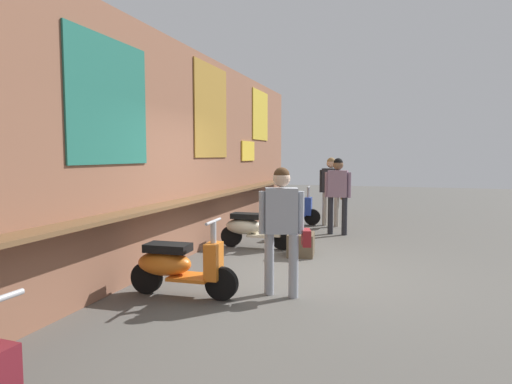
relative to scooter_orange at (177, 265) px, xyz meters
The scene contains 9 objects.
ground_plane 1.86m from the scooter_orange, 36.41° to the right, with size 38.48×38.48×0.00m, color #56544F.
market_stall_facade 2.22m from the scooter_orange, 32.61° to the left, with size 13.74×0.61×3.56m.
scooter_orange is the anchor object (origin of this frame).
scooter_cream 2.99m from the scooter_orange, ahead, with size 0.46×1.40×0.97m.
scooter_blue 5.99m from the scooter_orange, ahead, with size 0.48×1.40×0.97m.
shopper_with_handbag 1.42m from the scooter_orange, 72.07° to the right, with size 0.40×0.64×1.59m.
shopper_browsing 6.15m from the scooter_orange, ahead, with size 0.28×0.67×1.68m.
shopper_passing 5.10m from the scooter_orange, 15.39° to the right, with size 0.22×0.57×1.68m.
merchandise_crate 2.84m from the scooter_orange, 20.68° to the right, with size 0.55×0.44×0.39m, color brown.
Camera 1 is at (-6.26, -1.46, 1.74)m, focal length 30.99 mm.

